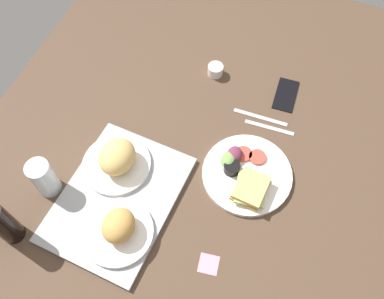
% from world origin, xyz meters
% --- Properties ---
extents(ground_plane, '(1.90, 1.50, 0.03)m').
position_xyz_m(ground_plane, '(0.00, 0.00, -0.01)').
color(ground_plane, '#4C3828').
extents(serving_tray, '(0.47, 0.36, 0.02)m').
position_xyz_m(serving_tray, '(-0.21, 0.19, 0.01)').
color(serving_tray, '#9EA0A3').
rests_on(serving_tray, ground_plane).
extents(bread_plate_near, '(0.21, 0.21, 0.09)m').
position_xyz_m(bread_plate_near, '(-0.30, 0.13, 0.05)').
color(bread_plate_near, white).
rests_on(bread_plate_near, serving_tray).
extents(bread_plate_far, '(0.22, 0.22, 0.10)m').
position_xyz_m(bread_plate_far, '(-0.10, 0.23, 0.06)').
color(bread_plate_far, white).
rests_on(bread_plate_far, serving_tray).
extents(plate_with_salad, '(0.29, 0.29, 0.05)m').
position_xyz_m(plate_with_salad, '(0.01, -0.15, 0.02)').
color(plate_with_salad, white).
rests_on(plate_with_salad, ground_plane).
extents(drinking_glass, '(0.07, 0.07, 0.14)m').
position_xyz_m(drinking_glass, '(-0.24, 0.41, 0.07)').
color(drinking_glass, silver).
rests_on(drinking_glass, ground_plane).
extents(soda_bottle, '(0.06, 0.06, 0.18)m').
position_xyz_m(soda_bottle, '(-0.41, 0.43, 0.09)').
color(soda_bottle, black).
rests_on(soda_bottle, ground_plane).
extents(espresso_cup, '(0.06, 0.06, 0.04)m').
position_xyz_m(espresso_cup, '(0.37, 0.07, 0.02)').
color(espresso_cup, silver).
rests_on(espresso_cup, ground_plane).
extents(fork, '(0.02, 0.17, 0.01)m').
position_xyz_m(fork, '(0.21, -0.18, 0.00)').
color(fork, '#B7B7BC').
rests_on(fork, ground_plane).
extents(knife, '(0.02, 0.19, 0.01)m').
position_xyz_m(knife, '(0.24, -0.14, 0.00)').
color(knife, '#B7B7BC').
rests_on(knife, ground_plane).
extents(cell_phone, '(0.15, 0.08, 0.01)m').
position_xyz_m(cell_phone, '(0.37, -0.20, 0.00)').
color(cell_phone, black).
rests_on(cell_phone, ground_plane).
extents(sticky_note, '(0.06, 0.06, 0.00)m').
position_xyz_m(sticky_note, '(-0.29, -0.14, 0.00)').
color(sticky_note, pink).
rests_on(sticky_note, ground_plane).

